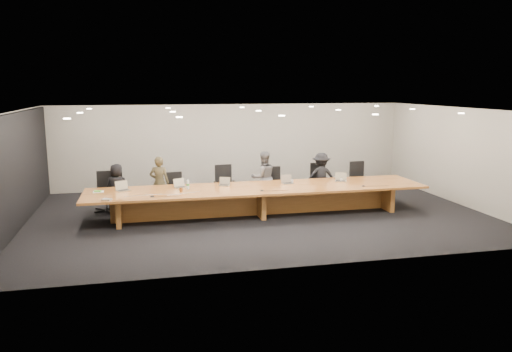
{
  "coord_description": "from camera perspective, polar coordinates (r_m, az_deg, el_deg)",
  "views": [
    {
      "loc": [
        -2.96,
        -12.65,
        3.41
      ],
      "look_at": [
        0.0,
        0.3,
        1.0
      ],
      "focal_mm": 35.0,
      "sensor_mm": 36.0,
      "label": 1
    }
  ],
  "objects": [
    {
      "name": "ground",
      "position": [
        13.43,
        0.29,
        -4.42
      ],
      "size": [
        12.0,
        12.0,
        0.0
      ],
      "primitive_type": "plane",
      "color": "black",
      "rests_on": "ground"
    },
    {
      "name": "back_wall",
      "position": [
        17.03,
        -2.78,
        3.49
      ],
      "size": [
        12.0,
        0.02,
        2.8
      ],
      "primitive_type": "cube",
      "color": "beige",
      "rests_on": "ground"
    },
    {
      "name": "left_wall_panel",
      "position": [
        13.16,
        -25.79,
        0.34
      ],
      "size": [
        0.08,
        7.84,
        2.74
      ],
      "primitive_type": "cube",
      "color": "black",
      "rests_on": "ground"
    },
    {
      "name": "conference_table",
      "position": [
        13.31,
        0.29,
        -2.26
      ],
      "size": [
        9.0,
        1.8,
        0.75
      ],
      "color": "brown",
      "rests_on": "ground"
    },
    {
      "name": "chair_far_left",
      "position": [
        14.27,
        -16.81,
        -1.69
      ],
      "size": [
        0.58,
        0.58,
        1.12
      ],
      "primitive_type": null,
      "rotation": [
        0.0,
        0.0,
        0.02
      ],
      "color": "black",
      "rests_on": "ground"
    },
    {
      "name": "chair_left",
      "position": [
        14.2,
        -9.13,
        -1.62
      ],
      "size": [
        0.59,
        0.59,
        1.03
      ],
      "primitive_type": null,
      "rotation": [
        0.0,
        0.0,
        0.13
      ],
      "color": "black",
      "rests_on": "ground"
    },
    {
      "name": "chair_mid_left",
      "position": [
        14.44,
        -3.53,
        -1.01
      ],
      "size": [
        0.64,
        0.64,
        1.17
      ],
      "primitive_type": null,
      "rotation": [
        0.0,
        0.0,
        0.08
      ],
      "color": "black",
      "rests_on": "ground"
    },
    {
      "name": "chair_mid_right",
      "position": [
        14.6,
        2.01,
        -1.04
      ],
      "size": [
        0.63,
        0.63,
        1.09
      ],
      "primitive_type": null,
      "rotation": [
        0.0,
        0.0,
        -0.13
      ],
      "color": "black",
      "rests_on": "ground"
    },
    {
      "name": "chair_right",
      "position": [
        15.17,
        7.32,
        -0.61
      ],
      "size": [
        0.58,
        0.58,
        1.13
      ],
      "primitive_type": null,
      "rotation": [
        0.0,
        0.0,
        -0.01
      ],
      "color": "black",
      "rests_on": "ground"
    },
    {
      "name": "chair_far_right",
      "position": [
        15.57,
        11.83,
        -0.44
      ],
      "size": [
        0.64,
        0.64,
        1.14
      ],
      "primitive_type": null,
      "rotation": [
        0.0,
        0.0,
        0.11
      ],
      "color": "black",
      "rests_on": "ground"
    },
    {
      "name": "person_a",
      "position": [
        14.15,
        -15.59,
        -1.3
      ],
      "size": [
        0.74,
        0.59,
        1.32
      ],
      "primitive_type": "imported",
      "rotation": [
        0.0,
        0.0,
        2.84
      ],
      "color": "black",
      "rests_on": "ground"
    },
    {
      "name": "person_b",
      "position": [
        14.18,
        -10.98,
        -0.75
      ],
      "size": [
        0.6,
        0.46,
        1.49
      ],
      "primitive_type": "imported",
      "rotation": [
        0.0,
        0.0,
        2.93
      ],
      "color": "#39331F",
      "rests_on": "ground"
    },
    {
      "name": "person_c",
      "position": [
        14.53,
        0.86,
        -0.19
      ],
      "size": [
        0.81,
        0.66,
        1.54
      ],
      "primitive_type": "imported",
      "rotation": [
        0.0,
        0.0,
        3.25
      ],
      "color": "#505153",
      "rests_on": "ground"
    },
    {
      "name": "person_d",
      "position": [
        15.05,
        7.44,
        -0.09
      ],
      "size": [
        1.02,
        0.71,
        1.45
      ],
      "primitive_type": "imported",
      "rotation": [
        0.0,
        0.0,
        2.94
      ],
      "color": "black",
      "rests_on": "ground"
    },
    {
      "name": "laptop_a",
      "position": [
        13.23,
        -14.95,
        -1.1
      ],
      "size": [
        0.39,
        0.35,
        0.26
      ],
      "primitive_type": null,
      "rotation": [
        0.0,
        0.0,
        0.4
      ],
      "color": "tan",
      "rests_on": "conference_table"
    },
    {
      "name": "laptop_b",
      "position": [
        13.32,
        -8.58,
        -0.82
      ],
      "size": [
        0.38,
        0.33,
        0.24
      ],
      "primitive_type": null,
      "rotation": [
        0.0,
        0.0,
        0.43
      ],
      "color": "#B8AC8C",
      "rests_on": "conference_table"
    },
    {
      "name": "laptop_c",
      "position": [
        13.47,
        -3.68,
        -0.63
      ],
      "size": [
        0.35,
        0.31,
        0.23
      ],
      "primitive_type": null,
      "rotation": [
        0.0,
        0.0,
        -0.39
      ],
      "color": "tan",
      "rests_on": "conference_table"
    },
    {
      "name": "laptop_d",
      "position": [
        13.73,
        3.68,
        -0.39
      ],
      "size": [
        0.34,
        0.26,
        0.24
      ],
      "primitive_type": null,
      "rotation": [
        0.0,
        0.0,
        0.13
      ],
      "color": "tan",
      "rests_on": "conference_table"
    },
    {
      "name": "laptop_e",
      "position": [
        14.25,
        9.67,
        -0.12
      ],
      "size": [
        0.38,
        0.34,
        0.25
      ],
      "primitive_type": null,
      "rotation": [
        0.0,
        0.0,
        -0.41
      ],
      "color": "tan",
      "rests_on": "conference_table"
    },
    {
      "name": "water_bottle",
      "position": [
        13.14,
        -7.8,
        -0.98
      ],
      "size": [
        0.09,
        0.09,
        0.23
      ],
      "primitive_type": "cylinder",
      "rotation": [
        0.0,
        0.0,
        -0.28
      ],
      "color": "silver",
      "rests_on": "conference_table"
    },
    {
      "name": "amber_mug",
      "position": [
        12.84,
        -8.55,
        -1.55
      ],
      "size": [
        0.09,
        0.09,
        0.11
      ],
      "primitive_type": "cylinder",
      "rotation": [
        0.0,
        0.0,
        0.02
      ],
      "color": "brown",
      "rests_on": "conference_table"
    },
    {
      "name": "paper_cup_near",
      "position": [
        13.85,
        4.14,
        -0.63
      ],
      "size": [
        0.1,
        0.1,
        0.09
      ],
      "primitive_type": "cone",
      "rotation": [
        0.0,
        0.0,
        0.35
      ],
      "color": "silver",
      "rests_on": "conference_table"
    },
    {
      "name": "paper_cup_far",
      "position": [
        14.22,
        9.71,
        -0.48
      ],
      "size": [
        0.09,
        0.09,
        0.09
      ],
      "primitive_type": "cone",
      "rotation": [
        0.0,
        0.0,
        -0.32
      ],
      "color": "silver",
      "rests_on": "conference_table"
    },
    {
      "name": "notepad",
      "position": [
        13.27,
        -17.57,
        -1.73
      ],
      "size": [
        0.27,
        0.22,
        0.02
      ],
      "primitive_type": "cube",
      "rotation": [
        0.0,
        0.0,
        0.04
      ],
      "color": "silver",
      "rests_on": "conference_table"
    },
    {
      "name": "lime_gadget",
      "position": [
        13.26,
        -17.64,
        -1.66
      ],
      "size": [
        0.19,
        0.15,
        0.03
      ],
      "primitive_type": "cube",
      "rotation": [
        0.0,
        0.0,
        -0.33
      ],
      "color": "#56B931",
      "rests_on": "notepad"
    },
    {
      "name": "av_box",
      "position": [
        12.29,
        -16.68,
        -2.58
      ],
      "size": [
        0.26,
        0.23,
        0.03
      ],
      "primitive_type": "cube",
      "rotation": [
        0.0,
        0.0,
        -0.4
      ],
      "color": "#B3B4B9",
      "rests_on": "conference_table"
    },
    {
      "name": "mic_left",
      "position": [
        12.38,
        -11.77,
        -2.27
      ],
      "size": [
        0.15,
        0.15,
        0.03
      ],
      "primitive_type": "cone",
      "rotation": [
        0.0,
        0.0,
        -0.17
      ],
      "color": "black",
      "rests_on": "conference_table"
    },
    {
      "name": "mic_center",
      "position": [
        12.8,
        0.68,
        -1.65
      ],
      "size": [
        0.14,
        0.14,
        0.03
      ],
      "primitive_type": "cone",
      "rotation": [
        0.0,
        0.0,
        -0.34
      ],
      "color": "black",
      "rests_on": "conference_table"
    },
    {
      "name": "mic_right",
      "position": [
        13.68,
        12.19,
        -1.11
      ],
      "size": [
        0.13,
        0.13,
        0.03
      ],
      "primitive_type": "cone",
      "rotation": [
        0.0,
        0.0,
        -0.18
      ],
      "color": "black",
      "rests_on": "conference_table"
    }
  ]
}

